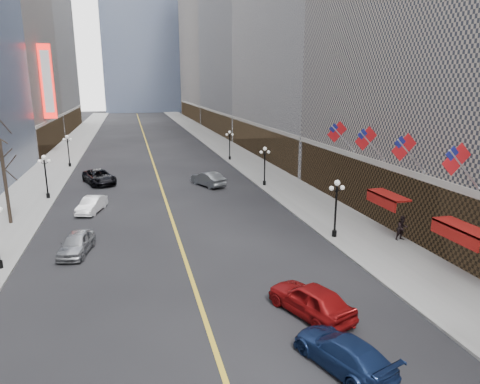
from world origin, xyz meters
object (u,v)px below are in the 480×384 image
streetlamp_east_2 (265,162)px  car_nb_far (99,177)px  streetlamp_east_1 (336,203)px  car_nb_near (76,243)px  car_sb_near (343,352)px  streetlamp_west_3 (68,147)px  car_sb_mid (311,299)px  car_nb_mid (92,205)px  streetlamp_east_3 (230,142)px  streetlamp_west_2 (45,172)px  car_sb_far (208,179)px

streetlamp_east_2 → car_nb_far: streetlamp_east_2 is taller
streetlamp_east_1 → car_nb_near: size_ratio=1.01×
car_nb_near → car_sb_near: 20.28m
streetlamp_west_3 → streetlamp_east_1: bearing=-56.8°
car_sb_mid → car_nb_far: bearing=-91.5°
car_nb_near → car_nb_mid: size_ratio=1.03×
streetlamp_east_3 → car_sb_near: (-6.78, -50.36, -2.19)m
streetlamp_east_2 → streetlamp_west_3: 29.68m
streetlamp_east_1 → streetlamp_east_2: 18.00m
streetlamp_east_3 → car_nb_mid: 30.52m
streetlamp_east_3 → streetlamp_east_2: bearing=-90.0°
streetlamp_west_3 → car_nb_near: bearing=-82.5°
streetlamp_west_3 → car_nb_far: 12.92m
streetlamp_east_3 → streetlamp_west_3: same height
streetlamp_east_1 → streetlamp_east_3: (0.00, 36.00, 0.00)m
streetlamp_east_3 → car_sb_near: size_ratio=0.92×
car_nb_far → streetlamp_east_3: bearing=13.0°
streetlamp_west_2 → car_nb_near: bearing=-74.5°
streetlamp_east_2 → car_nb_near: size_ratio=1.01×
streetlamp_east_3 → car_nb_mid: bearing=-128.2°
streetlamp_east_3 → car_nb_mid: (-18.83, -23.92, -2.18)m
streetlamp_east_1 → car_sb_near: size_ratio=0.92×
streetlamp_east_3 → car_nb_near: 39.27m
car_sb_near → car_nb_mid: bearing=-84.3°
streetlamp_east_3 → car_nb_far: streetlamp_east_3 is taller
streetlamp_east_2 → streetlamp_west_2: bearing=180.0°
streetlamp_west_3 → car_sb_mid: bearing=-69.5°
car_sb_near → car_nb_far: bearing=-91.4°
streetlamp_east_2 → car_sb_far: size_ratio=0.89×
streetlamp_east_1 → car_nb_far: size_ratio=0.74×
streetlamp_west_2 → car_nb_mid: streetlamp_west_2 is taller
streetlamp_east_1 → streetlamp_west_3: (-23.60, 36.00, 0.00)m
streetlamp_west_2 → car_nb_mid: size_ratio=1.03×
streetlamp_east_2 → car_sb_mid: 28.84m
car_nb_far → car_sb_far: 13.20m
streetlamp_west_2 → streetlamp_east_1: bearing=-37.3°
streetlamp_east_3 → car_sb_mid: (-6.38, -46.05, -2.04)m
streetlamp_east_1 → car_sb_far: streetlamp_east_1 is taller
streetlamp_east_1 → car_nb_near: streetlamp_east_1 is taller
streetlamp_west_2 → car_nb_far: size_ratio=0.74×
streetlamp_east_1 → car_sb_far: bearing=107.8°
streetlamp_west_3 → car_sb_far: streetlamp_west_3 is taller
car_sb_near → car_sb_mid: (0.40, 4.32, 0.15)m
streetlamp_east_1 → streetlamp_west_2: same height
streetlamp_east_2 → car_nb_far: 19.93m
streetlamp_west_3 → car_nb_mid: size_ratio=1.03×
streetlamp_west_2 → car_nb_near: streetlamp_west_2 is taller
streetlamp_west_2 → car_sb_far: bearing=6.1°
streetlamp_west_3 → streetlamp_east_2: bearing=-37.3°
streetlamp_east_2 → car_sb_near: 33.14m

